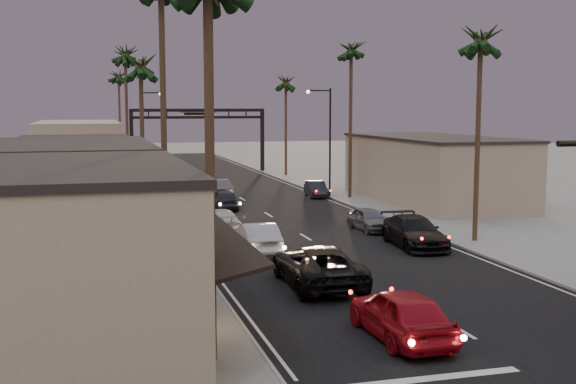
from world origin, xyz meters
TOP-DOWN VIEW (x-y plane):
  - ground at (0.00, 40.00)m, footprint 200.00×200.00m
  - road at (0.00, 45.00)m, footprint 14.00×120.00m
  - sidewalk_left at (-9.50, 52.00)m, footprint 5.00×92.00m
  - sidewalk_right at (9.50, 52.00)m, footprint 5.00×92.00m
  - storefront_near at (-13.00, 12.00)m, footprint 8.00×12.00m
  - storefront_mid at (-13.00, 26.00)m, footprint 8.00×14.00m
  - storefront_far at (-13.00, 42.00)m, footprint 8.00×16.00m
  - storefront_dist at (-13.00, 65.00)m, footprint 8.00×20.00m
  - building_right at (14.00, 40.00)m, footprint 8.00×18.00m
  - arch at (0.00, 70.00)m, footprint 15.20×0.40m
  - streetlight_right at (6.92, 45.00)m, footprint 2.13×0.30m
  - streetlight_left at (-6.92, 58.00)m, footprint 2.13×0.30m
  - palm_lc at (-8.60, 36.00)m, footprint 3.20×3.20m
  - palm_ld at (-8.60, 55.00)m, footprint 3.20×3.20m
  - palm_ra at (8.60, 24.00)m, footprint 3.20×3.20m
  - palm_rb at (8.60, 44.00)m, footprint 3.20×3.20m
  - palm_rc at (8.60, 64.00)m, footprint 3.20×3.20m
  - palm_far at (-8.30, 78.00)m, footprint 3.20×3.20m
  - oncoming_red at (-2.34, 9.59)m, footprint 2.08×5.05m
  - oncoming_pickup at (-2.80, 16.96)m, footprint 2.97×6.26m
  - oncoming_silver at (-3.75, 24.15)m, footprint 1.89×4.97m
  - oncoming_white at (-4.93, 29.65)m, footprint 2.66×5.75m
  - oncoming_dgrey at (-2.45, 40.59)m, footprint 1.94×4.44m
  - oncoming_grey_far at (-2.12, 46.19)m, footprint 2.14×5.21m
  - curbside_black at (4.78, 23.68)m, footprint 2.71×5.82m
  - curbside_grey at (4.39, 29.18)m, footprint 1.83×4.17m
  - curbside_far at (6.20, 45.62)m, footprint 1.88×4.18m

SIDE VIEW (x-z plane):
  - ground at x=0.00m, z-range 0.00..0.00m
  - road at x=0.00m, z-range -0.01..0.01m
  - sidewalk_left at x=-9.50m, z-range 0.00..0.12m
  - sidewalk_right at x=9.50m, z-range 0.00..0.12m
  - curbside_far at x=6.20m, z-range 0.00..1.33m
  - curbside_grey at x=4.39m, z-range 0.00..1.40m
  - oncoming_dgrey at x=-2.45m, z-range 0.00..1.49m
  - oncoming_silver at x=-3.75m, z-range 0.00..1.62m
  - oncoming_white at x=-4.93m, z-range 0.00..1.63m
  - curbside_black at x=4.78m, z-range 0.00..1.64m
  - oncoming_grey_far at x=-2.12m, z-range 0.00..1.68m
  - oncoming_red at x=-2.34m, z-range 0.00..1.71m
  - oncoming_pickup at x=-2.80m, z-range 0.00..1.72m
  - storefront_far at x=-13.00m, z-range 0.00..5.00m
  - building_right at x=14.00m, z-range 0.00..5.00m
  - storefront_near at x=-13.00m, z-range 0.00..5.50m
  - storefront_mid at x=-13.00m, z-range 0.00..5.50m
  - storefront_dist at x=-13.00m, z-range 0.00..6.00m
  - streetlight_right at x=6.92m, z-range 0.83..9.83m
  - streetlight_left at x=-6.92m, z-range 0.83..9.83m
  - arch at x=0.00m, z-range 1.90..9.17m
  - palm_lc at x=-8.60m, z-range 4.37..16.57m
  - palm_rc at x=8.60m, z-range 4.37..16.57m
  - palm_ra at x=8.60m, z-range 4.84..18.04m
  - palm_far at x=-8.30m, z-range 4.84..18.04m
  - palm_ld at x=-8.60m, z-range 5.32..19.52m
  - palm_rb at x=8.60m, z-range 5.32..19.52m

